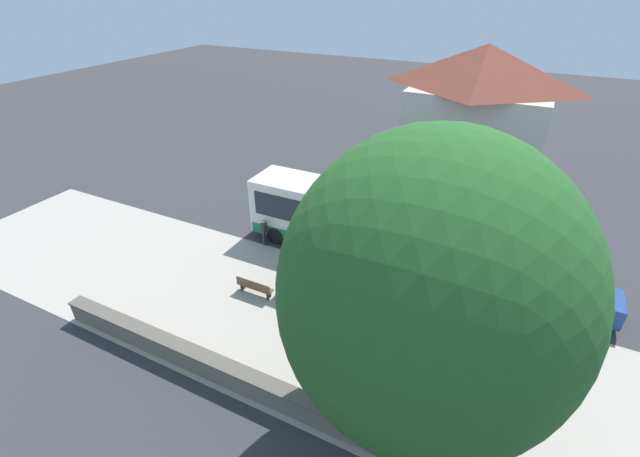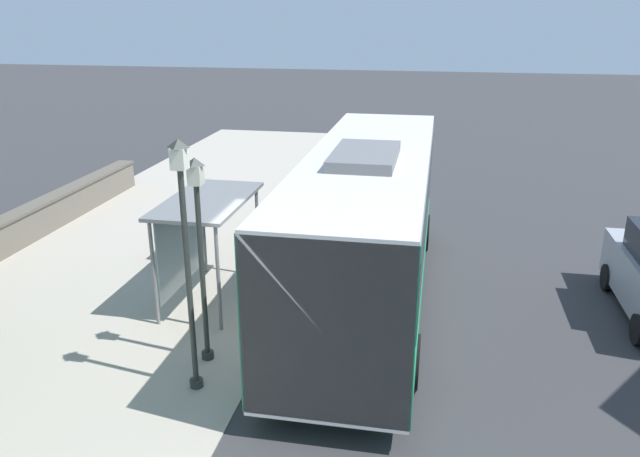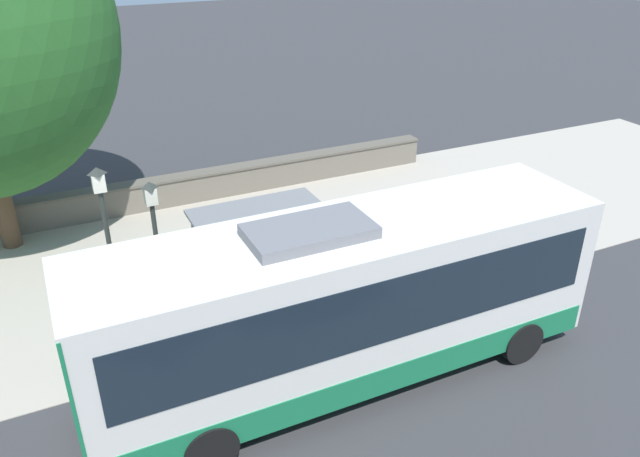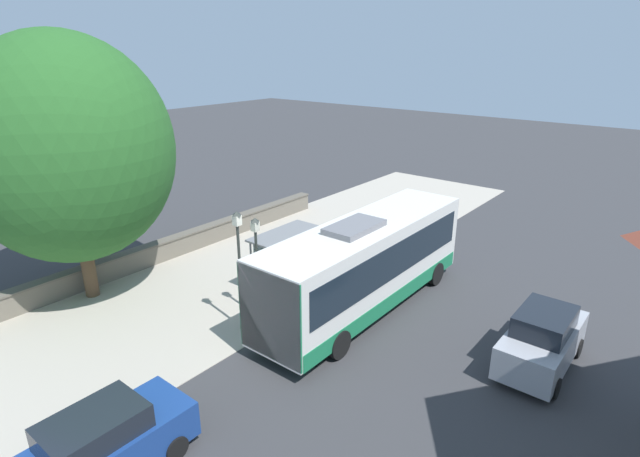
{
  "view_description": "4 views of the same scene",
  "coord_description": "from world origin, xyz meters",
  "px_view_note": "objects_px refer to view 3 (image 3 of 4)",
  "views": [
    {
      "loc": [
        -16.6,
        -5.88,
        13.11
      ],
      "look_at": [
        0.64,
        2.67,
        1.57
      ],
      "focal_mm": 24.0,
      "sensor_mm": 36.0,
      "label": 1
    },
    {
      "loc": [
        3.09,
        -11.53,
        6.45
      ],
      "look_at": [
        0.69,
        1.08,
        1.93
      ],
      "focal_mm": 35.0,
      "sensor_mm": 36.0,
      "label": 2
    },
    {
      "loc": [
        10.88,
        -3.36,
        8.87
      ],
      "look_at": [
        -1.8,
        2.7,
        1.69
      ],
      "focal_mm": 35.0,
      "sensor_mm": 36.0,
      "label": 3
    },
    {
      "loc": [
        11.27,
        -13.07,
        9.77
      ],
      "look_at": [
        -1.59,
        2.89,
        2.24
      ],
      "focal_mm": 28.0,
      "sensor_mm": 36.0,
      "label": 4
    }
  ],
  "objects_px": {
    "bus_shelter": "(257,224)",
    "street_lamp_near": "(158,252)",
    "bus": "(345,299)",
    "pedestrian": "(463,261)",
    "bench": "(326,229)",
    "street_lamp_far": "(111,253)"
  },
  "relations": [
    {
      "from": "bus",
      "to": "bus_shelter",
      "type": "xyz_separation_m",
      "value": [
        -3.71,
        -0.49,
        0.11
      ]
    },
    {
      "from": "bus_shelter",
      "to": "street_lamp_far",
      "type": "xyz_separation_m",
      "value": [
        1.14,
        -3.55,
        0.63
      ]
    },
    {
      "from": "pedestrian",
      "to": "bench",
      "type": "bearing_deg",
      "value": -153.33
    },
    {
      "from": "bus_shelter",
      "to": "street_lamp_far",
      "type": "relative_size",
      "value": 0.71
    },
    {
      "from": "bus",
      "to": "pedestrian",
      "type": "relative_size",
      "value": 6.59
    },
    {
      "from": "bus_shelter",
      "to": "street_lamp_far",
      "type": "bearing_deg",
      "value": -72.24
    },
    {
      "from": "pedestrian",
      "to": "bench",
      "type": "xyz_separation_m",
      "value": [
        -3.91,
        -1.97,
        -0.46
      ]
    },
    {
      "from": "bench",
      "to": "bus",
      "type": "bearing_deg",
      "value": -22.29
    },
    {
      "from": "bench",
      "to": "street_lamp_far",
      "type": "bearing_deg",
      "value": -64.99
    },
    {
      "from": "pedestrian",
      "to": "street_lamp_far",
      "type": "xyz_separation_m",
      "value": [
        -0.97,
        -8.27,
        1.75
      ]
    },
    {
      "from": "pedestrian",
      "to": "bench",
      "type": "relative_size",
      "value": 0.88
    },
    {
      "from": "bench",
      "to": "street_lamp_far",
      "type": "xyz_separation_m",
      "value": [
        2.94,
        -6.3,
        2.2
      ]
    },
    {
      "from": "street_lamp_near",
      "to": "street_lamp_far",
      "type": "distance_m",
      "value": 1.01
    },
    {
      "from": "pedestrian",
      "to": "street_lamp_near",
      "type": "bearing_deg",
      "value": -98.66
    },
    {
      "from": "street_lamp_near",
      "to": "street_lamp_far",
      "type": "height_order",
      "value": "street_lamp_far"
    },
    {
      "from": "bus_shelter",
      "to": "bus",
      "type": "bearing_deg",
      "value": 7.53
    },
    {
      "from": "pedestrian",
      "to": "bench",
      "type": "distance_m",
      "value": 4.4
    },
    {
      "from": "street_lamp_far",
      "to": "bus",
      "type": "bearing_deg",
      "value": 57.47
    },
    {
      "from": "bench",
      "to": "street_lamp_far",
      "type": "relative_size",
      "value": 0.4
    },
    {
      "from": "bus_shelter",
      "to": "street_lamp_near",
      "type": "xyz_separation_m",
      "value": [
        1.0,
        -2.59,
        0.34
      ]
    },
    {
      "from": "street_lamp_near",
      "to": "bus",
      "type": "bearing_deg",
      "value": 48.61
    },
    {
      "from": "bus",
      "to": "pedestrian",
      "type": "distance_m",
      "value": 4.63
    }
  ]
}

